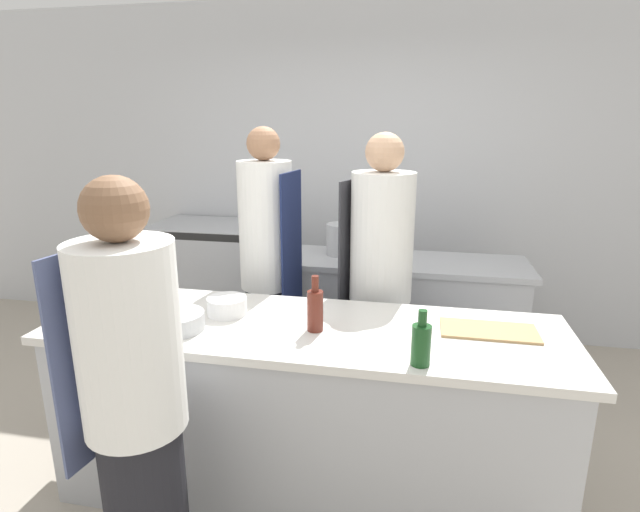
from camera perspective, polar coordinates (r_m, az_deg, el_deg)
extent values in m
plane|color=#A89E8E|center=(2.88, -1.51, -24.61)|extent=(16.00, 16.00, 0.00)
cube|color=silver|center=(4.33, 4.71, 9.34)|extent=(8.00, 0.06, 2.80)
cube|color=#A8AAAF|center=(2.62, -1.58, -17.40)|extent=(2.37, 0.73, 0.86)
cube|color=silver|center=(2.41, -1.66, -8.37)|extent=(2.47, 0.77, 0.04)
cube|color=#A8AAAF|center=(3.70, 7.27, -7.36)|extent=(1.88, 0.56, 0.86)
cube|color=#A8AAAF|center=(3.55, 7.52, -0.65)|extent=(1.96, 0.58, 0.04)
cube|color=#A8AAAF|center=(4.48, -12.13, -2.59)|extent=(0.95, 0.66, 0.99)
cube|color=black|center=(4.28, -13.66, -6.72)|extent=(0.76, 0.01, 0.35)
cube|color=black|center=(4.08, -14.26, 2.16)|extent=(0.80, 0.01, 0.06)
cylinder|color=black|center=(2.26, -19.08, -25.94)|extent=(0.31, 0.31, 0.77)
cylinder|color=white|center=(1.87, -21.03, -8.75)|extent=(0.36, 0.36, 0.69)
cube|color=#4C567F|center=(2.03, -24.82, -10.26)|extent=(0.06, 0.34, 0.80)
sphere|color=brown|center=(1.75, -22.44, 5.00)|extent=(0.22, 0.22, 0.22)
cylinder|color=black|center=(3.33, -5.82, -10.24)|extent=(0.28, 0.28, 0.83)
cylinder|color=white|center=(3.07, -6.22, 3.49)|extent=(0.33, 0.33, 0.78)
cube|color=#19234C|center=(3.03, -3.26, 1.20)|extent=(0.05, 0.31, 0.89)
sphere|color=#9E7051|center=(3.01, -6.50, 12.65)|extent=(0.20, 0.20, 0.20)
cylinder|color=black|center=(3.16, 6.61, -11.85)|extent=(0.31, 0.31, 0.82)
cylinder|color=silver|center=(2.89, 7.09, 2.12)|extent=(0.36, 0.36, 0.75)
cube|color=#2D2D33|center=(2.99, 3.74, 0.56)|extent=(0.12, 0.33, 0.86)
sphere|color=tan|center=(2.82, 7.41, 11.70)|extent=(0.22, 0.22, 0.22)
cylinder|color=#19471E|center=(2.05, 11.47, -9.98)|extent=(0.08, 0.08, 0.17)
cylinder|color=#19471E|center=(2.00, 11.64, -6.96)|extent=(0.04, 0.04, 0.07)
cylinder|color=#5B2319|center=(2.31, -0.55, -6.31)|extent=(0.07, 0.07, 0.19)
cylinder|color=#5B2319|center=(2.27, -0.56, -3.18)|extent=(0.03, 0.03, 0.07)
cylinder|color=silver|center=(2.73, -23.43, -4.32)|extent=(0.08, 0.08, 0.18)
cylinder|color=silver|center=(2.70, -23.70, -1.85)|extent=(0.04, 0.04, 0.07)
cylinder|color=white|center=(2.56, -10.57, -5.62)|extent=(0.20, 0.20, 0.09)
cylinder|color=#B7BABC|center=(2.44, -16.08, -7.19)|extent=(0.26, 0.26, 0.08)
cylinder|color=white|center=(2.61, -22.75, -6.07)|extent=(0.10, 0.10, 0.10)
cube|color=tan|center=(2.46, 18.73, -8.07)|extent=(0.44, 0.22, 0.01)
cylinder|color=#A8AAAF|center=(3.61, 2.51, 1.92)|extent=(0.22, 0.22, 0.23)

